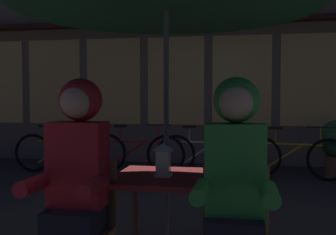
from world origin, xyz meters
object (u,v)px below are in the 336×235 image
Objects in this scene: chair_left at (81,223)px; chair_right at (235,232)px; lantern at (163,159)px; bicycle_nearest at (61,152)px; person_left_hooded at (76,168)px; bicycle_fourth at (294,157)px; bicycle_second at (136,153)px; person_right_hooded at (235,174)px; bicycle_third at (206,154)px; cafe_table at (166,190)px.

chair_left is 0.96m from chair_right.
lantern is 4.56m from bicycle_nearest.
bicycle_fourth is at bearing 67.27° from person_left_hooded.
bicycle_nearest is at bearing -172.06° from bicycle_second.
chair_left is 4.35m from bicycle_second.
chair_left is 1.03m from person_right_hooded.
bicycle_fourth is at bearing -0.98° from bicycle_second.
chair_right is (0.49, -0.33, -0.37)m from lantern.
person_left_hooded is at bearing 180.00° from person_right_hooded.
person_left_hooded is 1.00× the size of person_right_hooded.
bicycle_third is (1.18, 0.04, 0.00)m from bicycle_second.
person_left_hooded reaches higher than bicycle_nearest.
lantern is 4.17m from bicycle_second.
cafe_table is 4.10m from bicycle_fourth.
bicycle_fourth is (1.33, 3.91, -0.51)m from lantern.
bicycle_fourth is (1.38, -0.08, 0.00)m from bicycle_third.
person_right_hooded is at bearing -101.06° from bicycle_fourth.
lantern reaches higher than bicycle_fourth.
lantern is at bearing 34.94° from chair_left.
person_right_hooded is 0.84× the size of bicycle_fourth.
chair_left is at bearing -142.45° from cafe_table.
cafe_table is 0.62m from chair_right.
bicycle_nearest is 1.00× the size of bicycle_second.
chair_left reaches higher than bicycle_second.
person_right_hooded is at bearing 0.00° from person_left_hooded.
lantern reaches higher than bicycle_nearest.
chair_right is 0.52× the size of bicycle_second.
lantern is at bearing -89.28° from bicycle_third.
person_left_hooded is at bearing -138.43° from cafe_table.
chair_right reaches higher than bicycle_second.
bicycle_fourth is (2.56, -0.04, 0.00)m from bicycle_second.
cafe_table is at bearing 138.43° from person_right_hooded.
bicycle_nearest is 1.28m from bicycle_second.
person_left_hooded is at bearing -80.05° from bicycle_second.
chair_right reaches higher than bicycle_fourth.
chair_right is at bearing -53.90° from bicycle_nearest.
cafe_table is 0.85× the size of chair_left.
cafe_table is 4.51m from bicycle_nearest.
lantern is at bearing 146.42° from chair_right.
cafe_table is at bearing -108.83° from bicycle_fourth.
lantern is 0.17× the size of person_left_hooded.
person_left_hooded is (-0.48, -0.43, 0.21)m from cafe_table.
chair_right is 0.36m from person_right_hooded.
lantern is at bearing -72.74° from bicycle_second.
person_right_hooded is at bearing -68.36° from bicycle_second.
person_right_hooded reaches higher than bicycle_fourth.
bicycle_third is (0.42, 4.38, -0.50)m from person_left_hooded.
chair_right is 0.52× the size of bicycle_nearest.
person_right_hooded is (0.48, -0.43, 0.21)m from cafe_table.
person_left_hooded reaches higher than bicycle_third.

